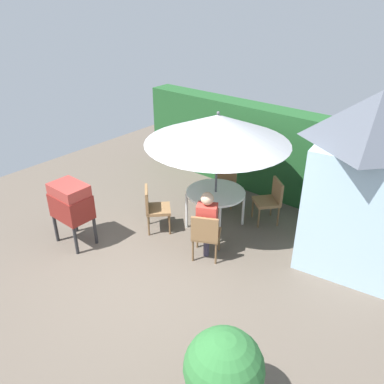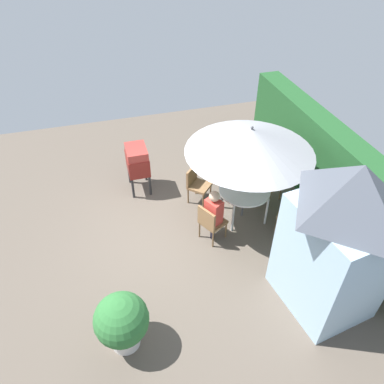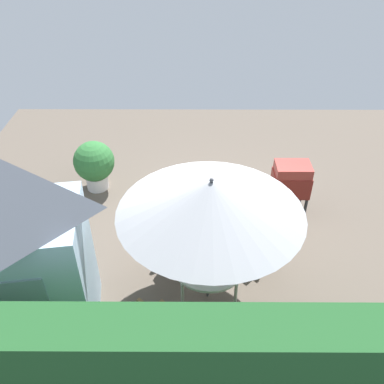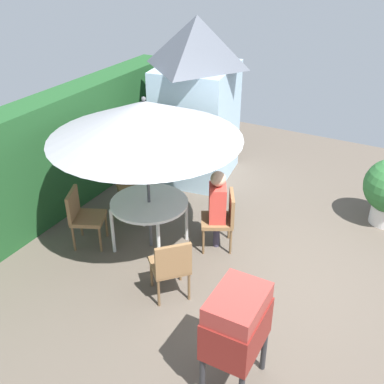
# 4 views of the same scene
# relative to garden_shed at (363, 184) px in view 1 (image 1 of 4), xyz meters

# --- Properties ---
(ground_plane) EXTENTS (11.00, 11.00, 0.00)m
(ground_plane) POSITION_rel_garden_shed_xyz_m (-2.41, -2.05, -1.52)
(ground_plane) COLOR brown
(hedge_backdrop) EXTENTS (6.67, 0.57, 1.96)m
(hedge_backdrop) POSITION_rel_garden_shed_xyz_m (-2.41, 1.45, -0.54)
(hedge_backdrop) COLOR #1E4C23
(hedge_backdrop) RESTS_ON ground
(garden_shed) EXTENTS (1.78, 1.58, 2.98)m
(garden_shed) POSITION_rel_garden_shed_xyz_m (0.00, 0.00, 0.00)
(garden_shed) COLOR #9EBCD1
(garden_shed) RESTS_ON ground
(patio_table) EXTENTS (1.13, 1.13, 0.77)m
(patio_table) POSITION_rel_garden_shed_xyz_m (-2.44, -0.52, -0.82)
(patio_table) COLOR white
(patio_table) RESTS_ON ground
(patio_umbrella) EXTENTS (2.63, 2.63, 2.34)m
(patio_umbrella) POSITION_rel_garden_shed_xyz_m (-2.44, -0.52, 0.50)
(patio_umbrella) COLOR #4C4C51
(patio_umbrella) RESTS_ON ground
(bbq_grill) EXTENTS (0.70, 0.50, 1.20)m
(bbq_grill) POSITION_rel_garden_shed_xyz_m (-4.08, -2.62, -0.67)
(bbq_grill) COLOR maroon
(bbq_grill) RESTS_ON ground
(chair_near_shed) EXTENTS (0.62, 0.63, 0.90)m
(chair_near_shed) POSITION_rel_garden_shed_xyz_m (-1.93, -1.47, -1.00)
(chair_near_shed) COLOR olive
(chair_near_shed) RESTS_ON ground
(chair_far_side) EXTENTS (0.65, 0.65, 0.90)m
(chair_far_side) POSITION_rel_garden_shed_xyz_m (-1.70, 0.33, -1.00)
(chair_far_side) COLOR olive
(chair_far_side) RESTS_ON ground
(chair_toward_hedge) EXTENTS (0.61, 0.62, 0.90)m
(chair_toward_hedge) POSITION_rel_garden_shed_xyz_m (-2.86, 0.39, -1.00)
(chair_toward_hedge) COLOR olive
(chair_toward_hedge) RESTS_ON ground
(chair_toward_house) EXTENTS (0.65, 0.65, 0.90)m
(chair_toward_house) POSITION_rel_garden_shed_xyz_m (-3.27, -1.38, -1.00)
(chair_toward_house) COLOR olive
(chair_toward_house) RESTS_ON ground
(potted_plant_by_shed) EXTENTS (0.87, 0.87, 1.12)m
(potted_plant_by_shed) POSITION_rel_garden_shed_xyz_m (-0.08, -3.54, -0.89)
(potted_plant_by_shed) COLOR silver
(potted_plant_by_shed) RESTS_ON ground
(person_in_red) EXTENTS (0.41, 0.37, 1.26)m
(person_in_red) POSITION_rel_garden_shed_xyz_m (-1.97, -1.40, -0.74)
(person_in_red) COLOR #CC3D33
(person_in_red) RESTS_ON ground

